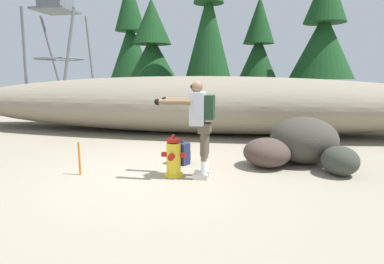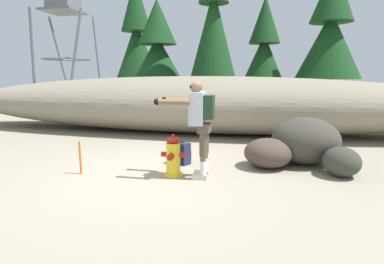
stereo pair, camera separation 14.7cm
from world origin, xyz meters
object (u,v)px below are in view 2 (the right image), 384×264
object	(u,v)px
utility_worker	(198,117)
boulder_mid	(268,153)
fire_hydrant	(173,157)
boulder_large	(305,141)
survey_stake	(80,158)
boulder_small	(341,162)
spare_backpack	(182,153)

from	to	relation	value
utility_worker	boulder_mid	world-z (taller)	utility_worker
fire_hydrant	boulder_large	bearing A→B (deg)	28.71
utility_worker	boulder_mid	bearing A→B (deg)	-143.19
survey_stake	boulder_small	bearing A→B (deg)	10.07
fire_hydrant	survey_stake	distance (m)	1.69
boulder_large	boulder_small	size ratio (longest dim) A/B	1.96
fire_hydrant	spare_backpack	distance (m)	0.79
utility_worker	spare_backpack	bearing A→B (deg)	-58.52
boulder_small	fire_hydrant	bearing A→B (deg)	-168.55
utility_worker	spare_backpack	xyz separation A→B (m)	(-0.47, 0.78, -0.84)
spare_backpack	boulder_small	bearing A→B (deg)	-63.57
spare_backpack	boulder_mid	size ratio (longest dim) A/B	0.51
spare_backpack	boulder_small	distance (m)	2.94
spare_backpack	utility_worker	bearing A→B (deg)	-118.73
fire_hydrant	spare_backpack	size ratio (longest dim) A/B	1.60
utility_worker	boulder_large	xyz separation A→B (m)	(1.95, 1.31, -0.59)
spare_backpack	boulder_large	bearing A→B (deg)	-47.42
fire_hydrant	boulder_mid	distance (m)	1.89
fire_hydrant	spare_backpack	world-z (taller)	fire_hydrant
boulder_large	boulder_mid	xyz separation A→B (m)	(-0.74, -0.42, -0.19)
boulder_mid	boulder_small	size ratio (longest dim) A/B	1.35
utility_worker	boulder_large	world-z (taller)	utility_worker
spare_backpack	survey_stake	distance (m)	1.94
spare_backpack	survey_stake	size ratio (longest dim) A/B	0.78
spare_backpack	fire_hydrant	bearing A→B (deg)	-148.53
utility_worker	boulder_mid	size ratio (longest dim) A/B	1.81
utility_worker	boulder_mid	distance (m)	1.69
boulder_mid	boulder_large	bearing A→B (deg)	29.38
spare_backpack	boulder_large	world-z (taller)	boulder_large
boulder_small	survey_stake	bearing A→B (deg)	-169.93
utility_worker	survey_stake	size ratio (longest dim) A/B	2.79
boulder_mid	fire_hydrant	bearing A→B (deg)	-151.60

